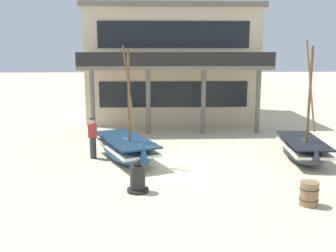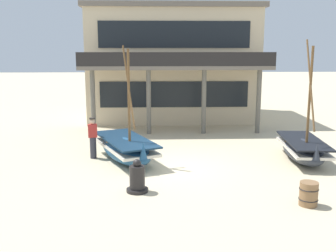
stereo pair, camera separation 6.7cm
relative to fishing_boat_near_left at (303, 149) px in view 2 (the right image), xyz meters
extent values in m
plane|color=beige|center=(-5.39, -0.69, -0.50)|extent=(120.00, 120.00, 0.00)
ellipsoid|color=#2D333D|center=(0.00, 0.02, -0.06)|extent=(1.68, 3.67, 0.86)
cube|color=silver|center=(0.00, 0.02, 0.04)|extent=(1.68, 3.53, 0.10)
cube|color=black|center=(0.00, 0.02, 0.33)|extent=(1.71, 3.61, 0.06)
cone|color=#2D333D|center=(-0.15, -1.68, 0.33)|extent=(0.30, 0.30, 0.60)
cylinder|color=brown|center=(-0.04, -0.42, 2.08)|extent=(0.10, 0.10, 3.93)
cylinder|color=brown|center=(-0.04, -0.42, 2.62)|extent=(0.23, 1.74, 3.34)
cube|color=brown|center=(0.03, 0.29, 0.24)|extent=(1.30, 0.28, 0.06)
ellipsoid|color=#23517A|center=(-7.09, 0.27, -0.04)|extent=(2.92, 4.16, 0.92)
cube|color=silver|center=(-7.09, 0.27, 0.08)|extent=(2.87, 4.03, 0.11)
cube|color=#132C43|center=(-7.09, 0.27, 0.38)|extent=(2.93, 4.11, 0.06)
cone|color=#23517A|center=(-6.34, -1.44, 0.38)|extent=(0.39, 0.39, 0.64)
cylinder|color=brown|center=(-6.89, -0.18, 2.04)|extent=(0.10, 0.10, 3.79)
cylinder|color=brown|center=(-6.89, -0.18, 2.51)|extent=(0.54, 1.11, 3.09)
cube|color=brown|center=(-7.20, 0.54, 0.28)|extent=(1.36, 0.71, 0.06)
cylinder|color=#33333D|center=(-8.44, 0.70, -0.06)|extent=(0.26, 0.26, 0.88)
cube|color=#B22D28|center=(-8.44, 0.70, 0.65)|extent=(0.39, 0.28, 0.54)
sphere|color=beige|center=(-8.44, 0.70, 1.04)|extent=(0.22, 0.22, 0.22)
cylinder|color=#2D2823|center=(-8.44, 0.70, 1.16)|extent=(0.24, 0.24, 0.05)
cylinder|color=black|center=(-6.49, -3.27, -0.45)|extent=(0.69, 0.69, 0.10)
cylinder|color=black|center=(-6.49, -3.27, -0.03)|extent=(0.48, 0.48, 0.74)
sphere|color=black|center=(-6.49, -3.27, 0.43)|extent=(0.26, 0.26, 0.26)
cylinder|color=olive|center=(-1.54, -4.58, -0.15)|extent=(0.52, 0.52, 0.70)
torus|color=black|center=(-1.54, -4.58, 0.01)|extent=(0.56, 0.56, 0.03)
torus|color=black|center=(-1.54, -4.58, -0.30)|extent=(0.56, 0.56, 0.03)
cube|color=beige|center=(-4.77, 10.93, 2.85)|extent=(10.09, 6.90, 6.69)
cube|color=#70665B|center=(-4.77, 10.93, 6.34)|extent=(10.49, 7.18, 0.30)
cube|color=black|center=(-4.77, 7.45, 1.34)|extent=(8.47, 0.06, 1.47)
cube|color=black|center=(-4.77, 7.45, 4.69)|extent=(8.47, 0.06, 1.47)
cube|color=#70665B|center=(-4.77, 6.23, 2.95)|extent=(10.09, 2.50, 0.20)
cylinder|color=#666056|center=(-9.09, 5.36, 1.18)|extent=(0.24, 0.24, 3.34)
cylinder|color=#666056|center=(-6.21, 5.36, 1.18)|extent=(0.24, 0.24, 3.34)
cylinder|color=#666056|center=(-3.33, 5.36, 1.18)|extent=(0.24, 0.24, 3.34)
cylinder|color=#666056|center=(-0.45, 5.36, 1.18)|extent=(0.24, 0.24, 3.34)
cube|color=black|center=(-4.77, 5.04, 3.40)|extent=(10.09, 0.08, 0.70)
camera|label=1|loc=(-6.03, -15.25, 3.96)|focal=42.67mm
camera|label=2|loc=(-5.96, -15.25, 3.96)|focal=42.67mm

